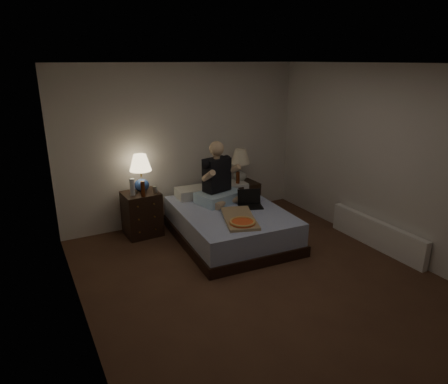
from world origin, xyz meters
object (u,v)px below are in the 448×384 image
radiator (376,234)px  pizza_box (242,223)px  lamp_right (240,166)px  beer_bottle_right (238,179)px  nightstand_right (243,199)px  bed (230,224)px  laptop (251,200)px  person (219,172)px  soda_can (155,189)px  nightstand_left (142,214)px  lamp_left (141,173)px  beer_bottle_left (143,189)px  water_bottle (132,187)px

radiator → pizza_box: bearing=161.9°
lamp_right → beer_bottle_right: size_ratio=2.43×
nightstand_right → radiator: size_ratio=0.36×
bed → laptop: 0.47m
beer_bottle_right → person: 0.61m
person → soda_can: bearing=146.5°
bed → laptop: bearing=-10.8°
laptop → pizza_box: (-0.45, -0.53, -0.08)m
soda_can → beer_bottle_right: (1.39, -0.04, -0.02)m
nightstand_right → person: size_ratio=0.63×
nightstand_left → laptop: 1.65m
lamp_left → lamp_right: (1.67, -0.04, -0.08)m
bed → laptop: size_ratio=5.56×
beer_bottle_left → radiator: size_ratio=0.14×
lamp_left → water_bottle: size_ratio=2.24×
lamp_right → radiator: bearing=-62.2°
nightstand_right → pizza_box: size_ratio=0.77×
nightstand_left → beer_bottle_right: size_ratio=2.90×
bed → water_bottle: water_bottle is taller
lamp_left → radiator: lamp_left is taller
lamp_left → pizza_box: size_ratio=0.74×
bed → nightstand_left: nightstand_left is taller
nightstand_right → pizza_box: nightstand_right is taller
bed → lamp_right: lamp_right is taller
bed → beer_bottle_right: beer_bottle_right is taller
nightstand_right → water_bottle: size_ratio=2.33×
lamp_left → beer_bottle_right: size_ratio=2.43×
nightstand_right → water_bottle: (-1.87, -0.01, 0.50)m
lamp_right → radiator: (1.06, -2.01, -0.66)m
lamp_left → radiator: bearing=-36.9°
lamp_left → beer_bottle_left: lamp_left is taller
soda_can → water_bottle: bearing=172.1°
lamp_left → water_bottle: lamp_left is taller
water_bottle → nightstand_right: bearing=0.4°
beer_bottle_right → laptop: bearing=-105.0°
bed → beer_bottle_left: 1.36m
person → beer_bottle_right: bearing=15.8°
nightstand_right → lamp_right: 0.58m
water_bottle → pizza_box: size_ratio=0.33×
water_bottle → person: person is taller
bed → nightstand_right: bearing=51.4°
nightstand_left → nightstand_right: bearing=-4.0°
nightstand_right → lamp_left: 1.82m
water_bottle → beer_bottle_right: (1.71, -0.08, -0.09)m
nightstand_left → beer_bottle_left: (-0.01, -0.18, 0.45)m
nightstand_right → soda_can: size_ratio=5.83×
lamp_right → beer_bottle_left: lamp_right is taller
nightstand_left → person: 1.32m
bed → water_bottle: size_ratio=7.56×
nightstand_left → water_bottle: 0.48m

